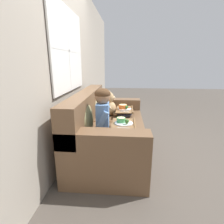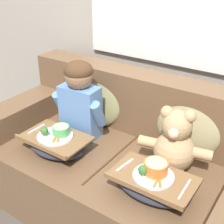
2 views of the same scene
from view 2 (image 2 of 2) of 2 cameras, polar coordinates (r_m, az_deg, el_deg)
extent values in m
plane|color=#4C443D|center=(2.31, 0.91, -17.16)|extent=(14.00, 14.00, 0.00)
cube|color=#A89E8E|center=(2.20, 10.36, 18.56)|extent=(8.00, 0.05, 2.60)
cube|color=brown|center=(2.16, 0.96, -12.77)|extent=(1.84, 0.94, 0.46)
cube|color=brown|center=(2.17, 6.26, 1.48)|extent=(1.84, 0.22, 0.43)
cube|color=brown|center=(2.44, -15.05, 0.47)|extent=(0.22, 0.94, 0.18)
cube|color=#513219|center=(2.00, 0.69, -7.93)|extent=(0.01, 0.68, 0.01)
ellipsoid|color=#898456|center=(2.28, -2.50, 2.66)|extent=(0.43, 0.21, 0.45)
ellipsoid|color=tan|center=(1.99, 13.93, -2.19)|extent=(0.44, 0.21, 0.45)
cube|color=#5B84BC|center=(2.15, -5.79, 0.16)|extent=(0.28, 0.16, 0.36)
sphere|color=#936B4C|center=(2.04, -6.13, 6.66)|extent=(0.19, 0.19, 0.19)
ellipsoid|color=#4C331E|center=(2.03, -6.17, 7.53)|extent=(0.19, 0.19, 0.13)
cylinder|color=#5B84BC|center=(2.21, -9.28, 1.58)|extent=(0.08, 0.15, 0.20)
cylinder|color=#5B84BC|center=(2.04, -2.56, -0.36)|extent=(0.08, 0.15, 0.20)
sphere|color=tan|center=(1.87, 11.27, -7.05)|extent=(0.24, 0.24, 0.24)
sphere|color=tan|center=(1.77, 11.79, -2.34)|extent=(0.17, 0.17, 0.17)
sphere|color=tan|center=(1.75, 10.01, -0.02)|extent=(0.07, 0.07, 0.07)
sphere|color=tan|center=(1.73, 14.02, -0.78)|extent=(0.07, 0.07, 0.07)
sphere|color=beige|center=(1.71, 11.19, -3.77)|extent=(0.06, 0.06, 0.06)
sphere|color=black|center=(1.69, 11.07, -3.93)|extent=(0.02, 0.02, 0.02)
cylinder|color=tan|center=(1.88, 6.74, -5.47)|extent=(0.13, 0.08, 0.06)
cylinder|color=tan|center=(1.84, 16.07, -7.38)|extent=(0.13, 0.08, 0.06)
cylinder|color=tan|center=(1.83, 8.45, -11.02)|extent=(0.08, 0.12, 0.06)
cylinder|color=tan|center=(1.81, 11.82, -11.75)|extent=(0.08, 0.12, 0.06)
ellipsoid|color=#2D2D38|center=(2.05, -10.22, -5.92)|extent=(0.41, 0.28, 0.09)
cube|color=brown|center=(2.02, -10.34, -4.65)|extent=(0.43, 0.29, 0.01)
cube|color=brown|center=(1.94, -13.14, -6.03)|extent=(0.43, 0.02, 0.02)
cylinder|color=silver|center=(2.02, -10.37, -4.36)|extent=(0.23, 0.23, 0.01)
cylinder|color=#4CAD60|center=(2.01, -9.32, -3.32)|extent=(0.11, 0.11, 0.06)
cylinder|color=#E5D189|center=(1.99, -9.37, -2.73)|extent=(0.10, 0.10, 0.01)
sphere|color=#38702D|center=(2.00, -12.27, -3.39)|extent=(0.05, 0.05, 0.05)
cylinder|color=#7A9E56|center=(2.02, -12.19, -4.03)|extent=(0.02, 0.02, 0.02)
cylinder|color=orange|center=(1.97, -10.44, -4.83)|extent=(0.04, 0.07, 0.01)
cylinder|color=orange|center=(1.96, -9.86, -4.87)|extent=(0.05, 0.06, 0.01)
cube|color=silver|center=(2.12, -13.63, -3.02)|extent=(0.01, 0.14, 0.01)
ellipsoid|color=#2D2D38|center=(1.72, 7.43, -13.22)|extent=(0.43, 0.26, 0.09)
cube|color=brown|center=(1.68, 7.54, -11.85)|extent=(0.45, 0.27, 0.01)
cube|color=brown|center=(1.59, 5.38, -13.93)|extent=(0.45, 0.02, 0.02)
cylinder|color=silver|center=(1.68, 7.56, -11.53)|extent=(0.22, 0.22, 0.01)
cylinder|color=orange|center=(1.68, 8.02, -10.00)|extent=(0.13, 0.13, 0.06)
cylinder|color=#E5D189|center=(1.66, 8.08, -9.24)|extent=(0.11, 0.11, 0.01)
sphere|color=#38702D|center=(1.64, 5.68, -10.48)|extent=(0.05, 0.05, 0.05)
cylinder|color=#7A9E56|center=(1.66, 5.63, -11.20)|extent=(0.02, 0.02, 0.02)
cylinder|color=orange|center=(1.62, 8.00, -12.65)|extent=(0.02, 0.07, 0.01)
cylinder|color=orange|center=(1.62, 8.74, -12.67)|extent=(0.04, 0.06, 0.01)
cube|color=silver|center=(1.74, 2.40, -9.64)|extent=(0.03, 0.14, 0.01)
cube|color=silver|center=(1.63, 13.15, -13.57)|extent=(0.02, 0.17, 0.01)
camera|label=1|loc=(3.50, -37.93, 16.58)|focal=28.00mm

